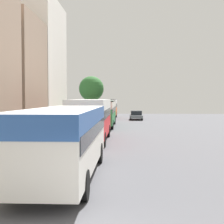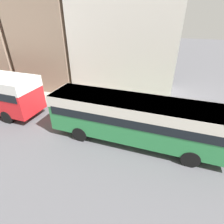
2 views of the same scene
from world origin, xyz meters
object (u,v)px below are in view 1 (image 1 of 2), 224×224
bus_rear (108,106)px  pedestrian_near_curb (76,114)px  bus_following (91,114)px  bus_lead (65,132)px  car_crossing (136,115)px  bus_third_in_line (104,110)px

bus_rear → pedestrian_near_curb: size_ratio=6.10×
pedestrian_near_curb → bus_following: bearing=-77.4°
bus_lead → car_crossing: 35.05m
bus_third_in_line → car_crossing: (4.15, 11.76, -1.17)m
bus_third_in_line → car_crossing: size_ratio=2.34×
pedestrian_near_curb → bus_rear: bearing=61.7°
bus_following → bus_third_in_line: bearing=89.6°
bus_following → car_crossing: size_ratio=1.99×
bus_third_in_line → pedestrian_near_curb: bearing=123.5°
bus_rear → pedestrian_near_curb: (-4.03, -7.49, -0.94)m
bus_following → bus_third_in_line: 12.27m
bus_lead → bus_following: 10.76m
pedestrian_near_curb → car_crossing: bearing=32.0°
bus_third_in_line → bus_rear: 13.99m
bus_rear → car_crossing: bearing=-26.8°
bus_lead → car_crossing: bus_lead is taller
bus_third_in_line → pedestrian_near_curb: size_ratio=6.09×
bus_lead → car_crossing: size_ratio=2.06×
bus_third_in_line → pedestrian_near_curb: 7.83m
bus_rear → pedestrian_near_curb: bearing=-118.3°
car_crossing → bus_following: bearing=-100.0°
bus_lead → bus_third_in_line: bus_third_in_line is taller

